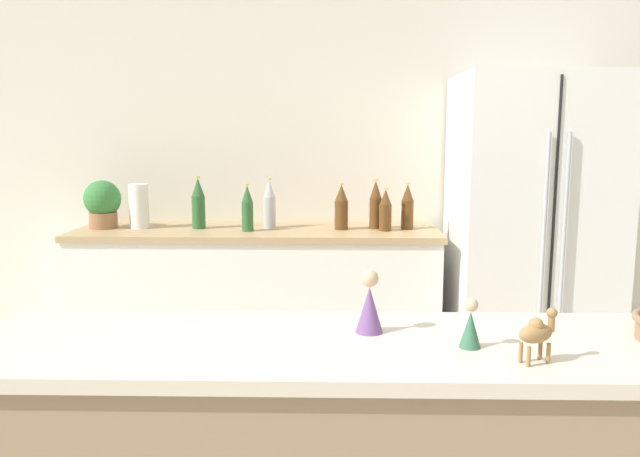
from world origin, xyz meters
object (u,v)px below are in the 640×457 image
object	(u,v)px
paper_towel_roll	(139,206)
wise_man_figurine_crimson	(470,326)
back_bottle_1	(407,207)
wise_man_figurine_blue	(369,306)
back_bottle_3	(341,208)
potted_plant	(103,203)
back_bottle_5	(376,205)
back_bottle_4	(269,204)
back_bottle_2	(385,210)
back_bottle_0	(198,204)
refrigerator	(530,235)
back_bottle_6	(247,209)
camel_figurine	(537,332)

from	to	relation	value
paper_towel_roll	wise_man_figurine_crimson	size ratio (longest dim) A/B	2.07
back_bottle_1	wise_man_figurine_blue	distance (m)	1.99
paper_towel_roll	back_bottle_3	distance (m)	1.16
wise_man_figurine_blue	wise_man_figurine_crimson	distance (m)	0.26
potted_plant	wise_man_figurine_crimson	size ratio (longest dim) A/B	2.25
back_bottle_5	potted_plant	bearing A→B (deg)	-179.33
back_bottle_3	wise_man_figurine_blue	distance (m)	1.94
paper_towel_roll	back_bottle_3	bearing A→B (deg)	-1.11
paper_towel_roll	back_bottle_4	world-z (taller)	back_bottle_4
back_bottle_2	back_bottle_5	bearing A→B (deg)	121.18
back_bottle_0	back_bottle_4	size ratio (longest dim) A/B	1.04
back_bottle_4	refrigerator	bearing A→B (deg)	-4.07
back_bottle_0	back_bottle_4	xyz separation A→B (m)	(0.40, 0.03, -0.01)
back_bottle_0	back_bottle_1	world-z (taller)	back_bottle_0
potted_plant	wise_man_figurine_blue	size ratio (longest dim) A/B	1.65
potted_plant	back_bottle_5	world-z (taller)	back_bottle_5
back_bottle_3	back_bottle_2	bearing A→B (deg)	-10.20
back_bottle_4	back_bottle_6	bearing A→B (deg)	-132.11
back_bottle_1	back_bottle_3	size ratio (longest dim) A/B	1.01
paper_towel_roll	back_bottle_6	world-z (taller)	back_bottle_6
back_bottle_4	wise_man_figurine_crimson	xyz separation A→B (m)	(0.70, -2.10, -0.05)
back_bottle_2	potted_plant	bearing A→B (deg)	177.74
back_bottle_0	back_bottle_5	world-z (taller)	back_bottle_0
back_bottle_5	wise_man_figurine_crimson	world-z (taller)	back_bottle_5
back_bottle_0	back_bottle_5	xyz separation A→B (m)	(1.01, 0.02, -0.01)
potted_plant	back_bottle_0	size ratio (longest dim) A/B	0.92
back_bottle_1	refrigerator	bearing A→B (deg)	-6.63
potted_plant	back_bottle_3	distance (m)	1.37
back_bottle_6	wise_man_figurine_blue	distance (m)	1.96
paper_towel_roll	back_bottle_1	size ratio (longest dim) A/B	0.96
camel_figurine	potted_plant	bearing A→B (deg)	129.49
back_bottle_0	back_bottle_2	size ratio (longest dim) A/B	1.24
potted_plant	back_bottle_1	size ratio (longest dim) A/B	1.04
camel_figurine	wise_man_figurine_blue	size ratio (longest dim) A/B	0.75
paper_towel_roll	camel_figurine	xyz separation A→B (m)	(1.58, -2.17, -0.02)
back_bottle_5	wise_man_figurine_crimson	bearing A→B (deg)	-87.48
refrigerator	back_bottle_0	xyz separation A→B (m)	(-1.87, 0.07, 0.16)
back_bottle_3	camel_figurine	bearing A→B (deg)	-79.05
refrigerator	paper_towel_roll	size ratio (longest dim) A/B	6.92
back_bottle_4	wise_man_figurine_blue	world-z (taller)	back_bottle_4
back_bottle_4	wise_man_figurine_blue	bearing A→B (deg)	-76.88
back_bottle_2	wise_man_figurine_crimson	world-z (taller)	back_bottle_2
paper_towel_roll	back_bottle_6	distance (m)	0.64
wise_man_figurine_crimson	paper_towel_roll	bearing A→B (deg)	124.96
paper_towel_roll	back_bottle_1	distance (m)	1.54
back_bottle_0	back_bottle_6	world-z (taller)	back_bottle_0
back_bottle_1	back_bottle_4	size ratio (longest dim) A/B	0.93
back_bottle_1	camel_figurine	world-z (taller)	back_bottle_1
potted_plant	camel_figurine	size ratio (longest dim) A/B	2.22
potted_plant	back_bottle_2	distance (m)	1.62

